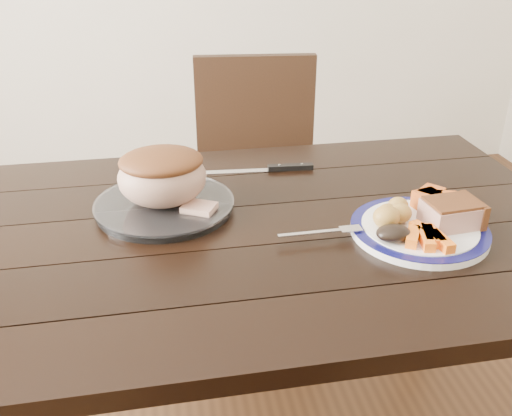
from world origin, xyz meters
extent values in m
cube|color=black|center=(0.00, 0.00, 0.73)|extent=(1.61, 0.92, 0.04)
cube|color=black|center=(0.72, 0.38, 0.35)|extent=(0.07, 0.07, 0.71)
cube|color=black|center=(0.21, 0.65, 0.45)|extent=(0.46, 0.46, 0.04)
cube|color=black|center=(0.23, 0.85, 0.70)|extent=(0.42, 0.08, 0.46)
cube|color=black|center=(0.40, 0.81, 0.21)|extent=(0.04, 0.04, 0.43)
cube|color=black|center=(0.37, 0.45, 0.21)|extent=(0.04, 0.04, 0.43)
cube|color=black|center=(0.05, 0.85, 0.21)|extent=(0.04, 0.04, 0.43)
cube|color=black|center=(0.01, 0.49, 0.21)|extent=(0.04, 0.04, 0.43)
cylinder|color=white|center=(0.42, -0.10, 0.76)|extent=(0.29, 0.29, 0.02)
torus|color=#0E0E48|center=(0.42, -0.10, 0.77)|extent=(0.29, 0.29, 0.02)
cylinder|color=white|center=(-0.11, 0.10, 0.76)|extent=(0.31, 0.31, 0.02)
cube|color=tan|center=(0.48, -0.11, 0.79)|extent=(0.12, 0.10, 0.05)
ellipsoid|color=gold|center=(0.34, -0.09, 0.79)|extent=(0.06, 0.05, 0.05)
ellipsoid|color=gold|center=(0.34, -0.10, 0.79)|extent=(0.05, 0.04, 0.04)
ellipsoid|color=gold|center=(0.38, -0.08, 0.79)|extent=(0.05, 0.04, 0.04)
ellipsoid|color=gold|center=(0.36, -0.06, 0.79)|extent=(0.04, 0.04, 0.04)
ellipsoid|color=gold|center=(0.39, -0.04, 0.79)|extent=(0.05, 0.04, 0.04)
cube|color=orange|center=(0.41, -0.16, 0.78)|extent=(0.04, 0.07, 0.02)
cube|color=orange|center=(0.37, -0.16, 0.78)|extent=(0.05, 0.07, 0.02)
cube|color=orange|center=(0.42, -0.19, 0.78)|extent=(0.03, 0.07, 0.02)
cube|color=orange|center=(0.41, -0.14, 0.78)|extent=(0.04, 0.07, 0.02)
cube|color=orange|center=(0.39, -0.17, 0.78)|extent=(0.04, 0.07, 0.02)
cube|color=orange|center=(0.42, -0.16, 0.78)|extent=(0.02, 0.07, 0.02)
cube|color=orange|center=(0.50, -0.04, 0.79)|extent=(0.07, 0.06, 0.04)
cube|color=orange|center=(0.48, -0.01, 0.79)|extent=(0.07, 0.07, 0.04)
cube|color=orange|center=(0.46, -0.03, 0.79)|extent=(0.07, 0.06, 0.04)
ellipsoid|color=black|center=(0.34, -0.15, 0.79)|extent=(0.07, 0.05, 0.03)
cube|color=silver|center=(0.18, -0.09, 0.77)|extent=(0.14, 0.01, 0.00)
cube|color=silver|center=(0.27, -0.09, 0.77)|extent=(0.05, 0.03, 0.00)
ellipsoid|color=tan|center=(-0.11, 0.10, 0.83)|extent=(0.20, 0.17, 0.13)
cube|color=tan|center=(-0.04, 0.05, 0.78)|extent=(0.09, 0.08, 0.02)
cube|color=silver|center=(0.07, 0.29, 0.75)|extent=(0.20, 0.04, 0.00)
cube|color=black|center=(0.22, 0.28, 0.76)|extent=(0.12, 0.03, 0.01)
camera|label=1|loc=(-0.10, -1.07, 1.35)|focal=40.00mm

